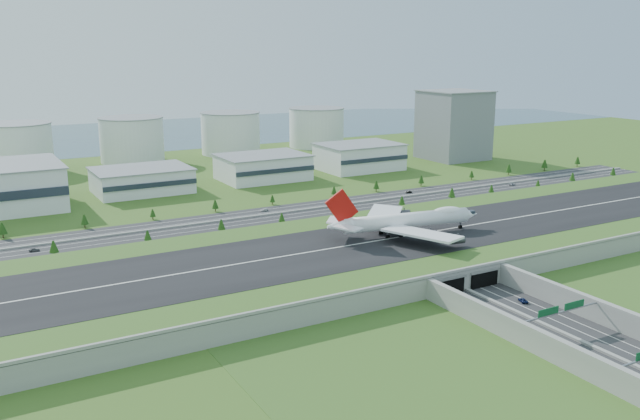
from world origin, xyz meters
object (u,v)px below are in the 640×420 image
car_2 (523,300)px  car_7 (264,210)px  fuel_tank_a (17,148)px  boeing_747 (405,220)px  car_5 (409,192)px  car_4 (34,250)px  office_tower (454,125)px  car_1 (599,364)px  car_0 (539,332)px  car_6 (512,184)px

car_2 → car_7: car_7 is taller
fuel_tank_a → boeing_747: bearing=-67.2°
fuel_tank_a → car_5: fuel_tank_a is taller
car_4 → office_tower: bearing=-73.6°
boeing_747 → car_2: size_ratio=15.74×
office_tower → car_5: (-113.71, -92.42, -26.67)m
car_1 → car_4: car_1 is taller
car_2 → car_5: 188.37m
fuel_tank_a → car_1: fuel_tank_a is taller
car_2 → car_4: car_4 is taller
boeing_747 → car_4: size_ratio=16.40×
car_0 → car_4: bearing=128.9°
car_0 → car_1: size_ratio=0.86×
office_tower → car_5: size_ratio=12.81×
fuel_tank_a → car_7: bearing=-62.7°
fuel_tank_a → car_0: 418.64m
car_6 → fuel_tank_a: bearing=36.3°
office_tower → car_7: size_ratio=11.44×
car_2 → car_1: bearing=88.0°
car_0 → car_2: car_0 is taller
boeing_747 → car_2: bearing=-80.3°
office_tower → boeing_747: (-190.55, -192.26, -12.82)m
boeing_747 → car_5: bearing=61.9°
boeing_747 → car_7: (-23.30, 101.55, -13.87)m
car_1 → car_6: (171.11, 206.63, -0.11)m
boeing_747 → car_7: boeing_747 is taller
car_5 → car_6: car_6 is taller
car_2 → car_4: (-147.59, 155.22, 0.12)m
office_tower → car_5: 148.94m
car_0 → office_tower: bearing=56.9°
car_1 → car_5: 240.25m
car_0 → car_1: bearing=-92.6°
car_4 → car_5: size_ratio=1.08×
boeing_747 → car_6: bearing=38.8°
fuel_tank_a → car_4: fuel_tank_a is taller
car_1 → car_6: bearing=58.1°
fuel_tank_a → car_4: (-17.82, -224.33, -16.59)m
office_tower → car_7: office_tower is taller
car_0 → car_6: (168.81, 181.41, -0.02)m
boeing_747 → car_5: boeing_747 is taller
office_tower → car_6: 115.98m
car_1 → car_4: bearing=130.1°
car_0 → car_2: 28.47m
car_1 → car_4: size_ratio=1.10×
boeing_747 → car_0: (-16.26, -95.44, -13.82)m
car_1 → car_2: (18.87, 48.38, -0.17)m
car_0 → fuel_tank_a: bearing=108.3°
car_0 → car_5: size_ratio=1.02×
fuel_tank_a → car_2: size_ratio=10.33×
boeing_747 → car_5: 126.74m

